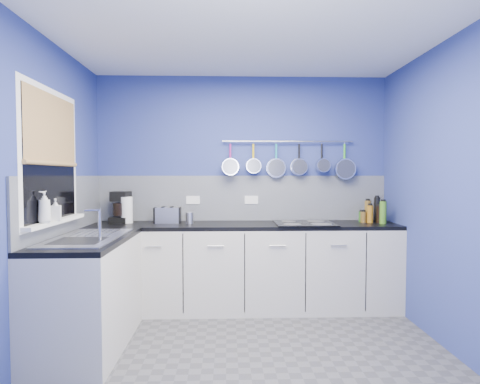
{
  "coord_description": "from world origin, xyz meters",
  "views": [
    {
      "loc": [
        -0.16,
        -2.87,
        1.41
      ],
      "look_at": [
        -0.05,
        0.75,
        1.25
      ],
      "focal_mm": 29.28,
      "sensor_mm": 36.0,
      "label": 1
    }
  ],
  "objects": [
    {
      "name": "ceiling",
      "position": [
        0.0,
        0.0,
        2.51
      ],
      "size": [
        3.2,
        3.0,
        0.02
      ],
      "primitive_type": "cube",
      "color": "white",
      "rests_on": "ground"
    },
    {
      "name": "paper_towel",
      "position": [
        -1.23,
        1.28,
        1.04
      ],
      "size": [
        0.15,
        0.15,
        0.28
      ],
      "primitive_type": "cylinder",
      "rotation": [
        0.0,
        0.0,
        0.2
      ],
      "color": "white",
      "rests_on": "worktop_back"
    },
    {
      "name": "backsplash_back",
      "position": [
        0.0,
        1.49,
        1.15
      ],
      "size": [
        3.2,
        0.02,
        0.5
      ],
      "primitive_type": "cube",
      "color": "gray",
      "rests_on": "wall_back"
    },
    {
      "name": "pot_rail",
      "position": [
        0.5,
        1.45,
        1.78
      ],
      "size": [
        1.45,
        0.02,
        0.02
      ],
      "primitive_type": "cylinder",
      "rotation": [
        0.0,
        1.57,
        0.0
      ],
      "color": "silver",
      "rests_on": "wall_back"
    },
    {
      "name": "wall_right",
      "position": [
        1.61,
        0.0,
        1.25
      ],
      "size": [
        0.02,
        3.0,
        2.5
      ],
      "primitive_type": "cube",
      "color": "navy",
      "rests_on": "ground"
    },
    {
      "name": "condiment_0",
      "position": [
        1.47,
        1.34,
        1.03
      ],
      "size": [
        0.07,
        0.07,
        0.26
      ],
      "primitive_type": "cylinder",
      "color": "black",
      "rests_on": "worktop_back"
    },
    {
      "name": "condiment_4",
      "position": [
        1.35,
        1.22,
        0.99
      ],
      "size": [
        0.07,
        0.07,
        0.19
      ],
      "primitive_type": "cylinder",
      "color": "#8C5914",
      "rests_on": "worktop_back"
    },
    {
      "name": "canister",
      "position": [
        -0.56,
        1.22,
        0.96
      ],
      "size": [
        0.09,
        0.09,
        0.12
      ],
      "primitive_type": "cylinder",
      "rotation": [
        0.0,
        0.0,
        0.18
      ],
      "color": "silver",
      "rests_on": "worktop_back"
    },
    {
      "name": "hob",
      "position": [
        0.63,
        1.15,
        0.91
      ],
      "size": [
        0.61,
        0.53,
        0.01
      ],
      "primitive_type": "cube",
      "color": "black",
      "rests_on": "worktop_back"
    },
    {
      "name": "pan_3",
      "position": [
        0.63,
        1.44,
        1.59
      ],
      "size": [
        0.18,
        0.07,
        0.37
      ],
      "primitive_type": null,
      "color": "silver",
      "rests_on": "pot_rail"
    },
    {
      "name": "soap_bottle_b",
      "position": [
        -1.53,
        0.26,
        1.14
      ],
      "size": [
        0.1,
        0.1,
        0.17
      ],
      "primitive_type": "imported",
      "rotation": [
        0.0,
        0.0,
        0.29
      ],
      "color": "white",
      "rests_on": "window_sill"
    },
    {
      "name": "coffee_maker",
      "position": [
        -1.31,
        1.32,
        1.07
      ],
      "size": [
        0.22,
        0.23,
        0.33
      ],
      "primitive_type": null,
      "rotation": [
        0.0,
        0.0,
        -0.15
      ],
      "color": "black",
      "rests_on": "worktop_back"
    },
    {
      "name": "window_sill",
      "position": [
        -1.55,
        0.3,
        1.04
      ],
      "size": [
        0.1,
        0.98,
        0.03
      ],
      "primitive_type": "cube",
      "color": "white",
      "rests_on": "wall_left"
    },
    {
      "name": "window_frame",
      "position": [
        -1.58,
        0.3,
        1.55
      ],
      "size": [
        0.01,
        1.0,
        1.1
      ],
      "primitive_type": "cube",
      "color": "white",
      "rests_on": "wall_left"
    },
    {
      "name": "pan_2",
      "position": [
        0.37,
        1.44,
        1.58
      ],
      "size": [
        0.21,
        0.05,
        0.4
      ],
      "primitive_type": null,
      "color": "silver",
      "rests_on": "pot_rail"
    },
    {
      "name": "cabinet_run_left",
      "position": [
        -1.3,
        0.3,
        0.43
      ],
      "size": [
        0.6,
        1.2,
        0.86
      ],
      "primitive_type": "cube",
      "color": "beige",
      "rests_on": "ground"
    },
    {
      "name": "pan_4",
      "position": [
        0.88,
        1.44,
        1.61
      ],
      "size": [
        0.15,
        0.12,
        0.34
      ],
      "primitive_type": null,
      "color": "silver",
      "rests_on": "pot_rail"
    },
    {
      "name": "condiment_6",
      "position": [
        1.45,
        1.13,
        1.02
      ],
      "size": [
        0.07,
        0.07,
        0.23
      ],
      "primitive_type": "cylinder",
      "color": "#3F721E",
      "rests_on": "worktop_back"
    },
    {
      "name": "cabinet_run_back",
      "position": [
        0.0,
        1.2,
        0.43
      ],
      "size": [
        3.2,
        0.6,
        0.86
      ],
      "primitive_type": "cube",
      "color": "beige",
      "rests_on": "ground"
    },
    {
      "name": "pan_0",
      "position": [
        -0.13,
        1.44,
        1.59
      ],
      "size": [
        0.19,
        0.13,
        0.38
      ],
      "primitive_type": null,
      "color": "silver",
      "rests_on": "pot_rail"
    },
    {
      "name": "wall_front",
      "position": [
        0.0,
        -1.51,
        1.25
      ],
      "size": [
        3.2,
        0.02,
        2.5
      ],
      "primitive_type": "cube",
      "color": "navy",
      "rests_on": "ground"
    },
    {
      "name": "window_glass",
      "position": [
        -1.57,
        0.3,
        1.55
      ],
      "size": [
        0.01,
        0.9,
        1.0
      ],
      "primitive_type": "cube",
      "color": "black",
      "rests_on": "wall_left"
    },
    {
      "name": "condiment_5",
      "position": [
        1.28,
        1.24,
        0.96
      ],
      "size": [
        0.06,
        0.06,
        0.12
      ],
      "primitive_type": "cylinder",
      "color": "brown",
      "rests_on": "worktop_back"
    },
    {
      "name": "backsplash_left",
      "position": [
        -1.59,
        0.6,
        1.15
      ],
      "size": [
        0.02,
        1.8,
        0.5
      ],
      "primitive_type": "cube",
      "color": "gray",
      "rests_on": "wall_left"
    },
    {
      "name": "pan_5",
      "position": [
        1.14,
        1.44,
        1.57
      ],
      "size": [
        0.23,
        0.08,
        0.42
      ],
      "primitive_type": null,
      "color": "silver",
      "rests_on": "pot_rail"
    },
    {
      "name": "pan_1",
      "position": [
        0.12,
        1.44,
        1.6
      ],
      "size": [
        0.17,
        0.1,
        0.36
      ],
      "primitive_type": null,
      "color": "silver",
      "rests_on": "pot_rail"
    },
    {
      "name": "bamboo_blind",
      "position": [
        -1.56,
        0.3,
        1.77
      ],
      "size": [
        0.01,
        0.9,
        0.55
      ],
      "primitive_type": "cube",
      "color": "#9B7443",
      "rests_on": "wall_left"
    },
    {
      "name": "wall_left",
      "position": [
        -1.61,
        0.0,
        1.25
      ],
      "size": [
        0.02,
        3.0,
        2.5
      ],
      "primitive_type": "cube",
      "color": "navy",
      "rests_on": "ground"
    },
    {
      "name": "condiment_2",
      "position": [
        1.29,
        1.31,
        0.96
      ],
      "size": [
        0.05,
        0.05,
        0.11
      ],
      "primitive_type": "cylinder",
      "color": "#265919",
      "rests_on": "worktop_back"
    },
    {
      "name": "socket_left",
      "position": [
        -0.55,
        1.48,
        1.13
      ],
      "size": [
        0.15,
        0.01,
        0.09
      ],
      "primitive_type": "cube",
      "color": "white",
      "rests_on": "backsplash_back"
    },
    {
      "name": "mixer_tap",
      "position": [
        -1.14,
        0.12,
        1.03
      ],
      "size": [
        0.12,
        0.08,
        0.26
      ],
      "primitive_type": null,
      "color": "silver",
      "rests_on": "worktop_left"
    },
    {
      "name": "condiment_3",
      "position": [
        1.45,
        1.22,
        0.99
      ],
      "size": [
        0.06,
        0.06,
        0.18
      ],
      "primitive_type": "cylinder",
      "color": "black",
      "rests_on": "worktop_back"
    },
    {
      "name": "wall_back",
      "position": [
        0.0,
        1.51,
        1.25
      ],
      "size": [
        3.2,
        0.02,
        2.5
      ],
      "primitive_type": "cube",
      "color": "navy",
      "rests_on": "ground"
    },
    {
      "name": "floor",
      "position": [
        0.0,
        0.0,
        -0.01
      ],
      "size": [
        3.2,
        3.0,
        0.02
      ],
      "primitive_type": "cube",
      "color": "#47474C",
      "rests_on": "ground"
    },
    {
      "name": "soap_bottle_a",
      "position": [
        -1.53,
        0.07,
        1.17
      ],
      "size": [
        0.12,
        0.12,
        0.24
      ],
      "primitive_type": "imported",
      "rotation": [
        0.0,
        0.0,
        -0.34
      ],
      "color": "white",
      "rests_on": "window_sill"
    },
    {
      "name": "condiment_1",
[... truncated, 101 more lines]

